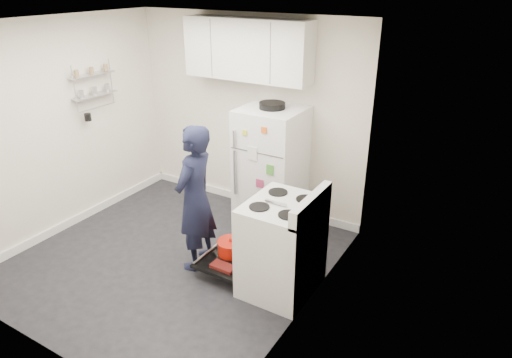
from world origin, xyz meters
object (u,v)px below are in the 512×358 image
Objects in this scene: electric_range at (281,247)px; person at (195,199)px; open_oven_door at (231,253)px; refrigerator at (271,168)px.

person is (-0.96, -0.08, 0.32)m from electric_range.
open_oven_door is 1.22m from refrigerator.
person reaches higher than electric_range.
person reaches higher than open_oven_door.
refrigerator is at bearing 162.15° from person.
person is at bearing -101.48° from refrigerator.
electric_range is at bearing 88.47° from person.
person is at bearing -175.17° from electric_range.
electric_range is 1.02m from person.
refrigerator is at bearing 123.36° from electric_range.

